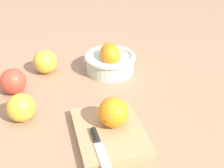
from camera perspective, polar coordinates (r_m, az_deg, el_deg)
name	(u,v)px	position (r m, az deg, el deg)	size (l,w,h in m)	color
ground_plane	(85,105)	(0.84, -5.21, -4.05)	(2.40, 2.40, 0.00)	#997556
bowl	(110,60)	(0.98, -0.40, 4.62)	(0.17, 0.17, 0.10)	beige
cutting_board	(110,132)	(0.73, -0.48, -9.40)	(0.21, 0.16, 0.02)	tan
orange_on_board	(113,112)	(0.71, 0.24, -5.52)	(0.07, 0.07, 0.07)	orange
knife	(99,145)	(0.67, -2.56, -11.85)	(0.15, 0.05, 0.01)	silver
apple_front_right	(21,108)	(0.80, -17.31, -4.40)	(0.07, 0.07, 0.07)	gold
apple_front_left	(45,62)	(1.00, -12.89, 4.24)	(0.08, 0.08, 0.08)	gold
apple_front_left_2	(13,81)	(0.92, -18.69, 0.51)	(0.08, 0.08, 0.08)	#D6422D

